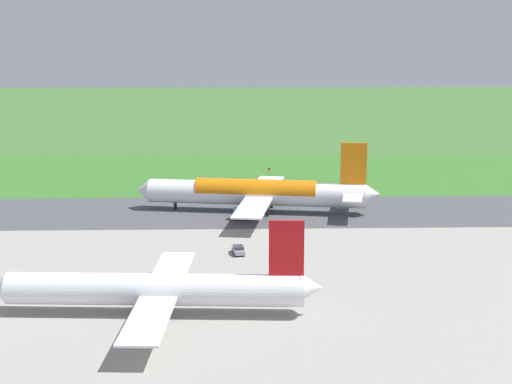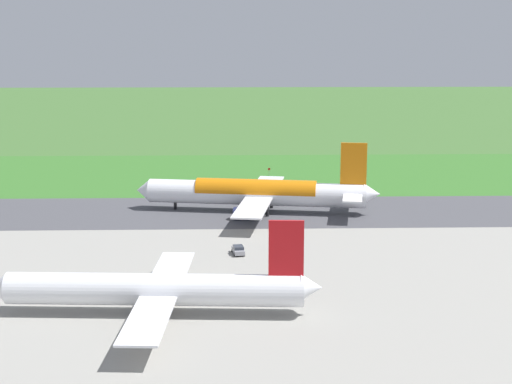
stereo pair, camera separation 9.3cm
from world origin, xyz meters
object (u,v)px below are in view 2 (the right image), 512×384
at_px(airliner_main, 258,193).
at_px(traffic_cone_orange, 247,180).
at_px(airliner_parked_mid, 157,289).
at_px(no_stopping_sign, 269,171).
at_px(service_car_ops, 238,250).

bearing_deg(airliner_main, traffic_cone_orange, -87.21).
bearing_deg(airliner_parked_mid, traffic_cone_orange, -98.26).
distance_m(airliner_main, traffic_cone_orange, 36.57).
relative_size(airliner_main, no_stopping_sign, 24.16).
bearing_deg(traffic_cone_orange, no_stopping_sign, -132.18).
xyz_separation_m(airliner_main, no_stopping_sign, (-4.48, -43.19, -3.01)).
height_order(airliner_parked_mid, no_stopping_sign, airliner_parked_mid).
xyz_separation_m(service_car_ops, traffic_cone_orange, (-2.72, -69.06, -0.57)).
xyz_separation_m(airliner_main, service_car_ops, (4.49, 32.76, -3.51)).
distance_m(airliner_main, service_car_ops, 33.25).
bearing_deg(no_stopping_sign, airliner_main, 84.08).
bearing_deg(traffic_cone_orange, airliner_main, 92.79).
xyz_separation_m(airliner_main, airliner_parked_mid, (16.02, 61.91, -0.62)).
height_order(service_car_ops, traffic_cone_orange, service_car_ops).
xyz_separation_m(service_car_ops, no_stopping_sign, (-8.96, -75.95, 0.50)).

